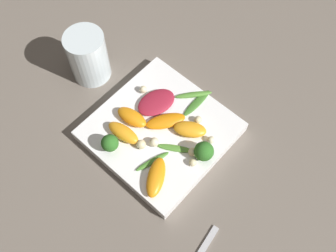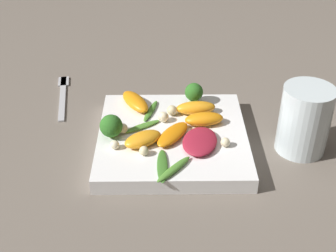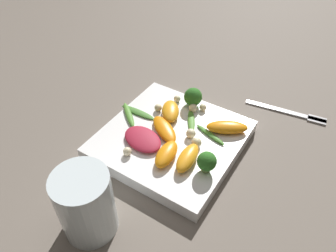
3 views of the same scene
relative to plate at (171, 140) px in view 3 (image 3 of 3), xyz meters
The scene contains 23 objects.
ground_plane 0.01m from the plate, ahead, with size 2.40×2.40×0.00m, color #6B6056.
plate is the anchor object (origin of this frame).
drinking_glass 0.21m from the plate, behind, with size 0.08×0.08×0.11m.
fork 0.27m from the plate, 38.85° to the right, with size 0.04×0.17×0.01m.
radicchio_leaf_0 0.06m from the plate, 140.73° to the left, with size 0.07×0.09×0.01m.
orange_segment_0 0.11m from the plate, 51.67° to the right, with size 0.07×0.08×0.02m.
orange_segment_1 0.07m from the plate, 125.33° to the right, with size 0.07×0.04×0.02m.
orange_segment_2 0.06m from the plate, 34.06° to the left, with size 0.07×0.06×0.02m.
orange_segment_3 0.03m from the plate, 103.61° to the left, with size 0.07×0.08×0.01m.
orange_segment_4 0.06m from the plate, 156.38° to the right, with size 0.07×0.04×0.02m.
broccoli_floret_0 0.10m from the plate, ahead, with size 0.04×0.04×0.04m.
broccoli_floret_1 0.11m from the plate, 113.16° to the right, with size 0.03×0.03×0.04m.
arugula_sprig_0 0.05m from the plate, 15.20° to the right, with size 0.06×0.05×0.01m.
arugula_sprig_1 0.10m from the plate, 91.66° to the left, with size 0.06×0.07×0.01m.
arugula_sprig_2 0.09m from the plate, 79.42° to the left, with size 0.02×0.08×0.00m.
arugula_sprig_3 0.07m from the plate, 59.02° to the right, with size 0.03×0.07×0.01m.
macadamia_nut_0 0.06m from the plate, 87.51° to the right, with size 0.02×0.02×0.02m.
macadamia_nut_1 0.10m from the plate, ahead, with size 0.01×0.01×0.01m.
macadamia_nut_2 0.09m from the plate, 154.71° to the left, with size 0.02×0.02×0.02m.
macadamia_nut_3 0.04m from the plate, 65.56° to the right, with size 0.02×0.02×0.02m.
macadamia_nut_4 0.10m from the plate, 25.31° to the left, with size 0.01×0.01×0.01m.
macadamia_nut_5 0.08m from the plate, 52.93° to the left, with size 0.01×0.01×0.01m.
macadamia_nut_6 0.08m from the plate, ahead, with size 0.02×0.02×0.02m.
Camera 3 is at (-0.37, -0.23, 0.45)m, focal length 35.00 mm.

